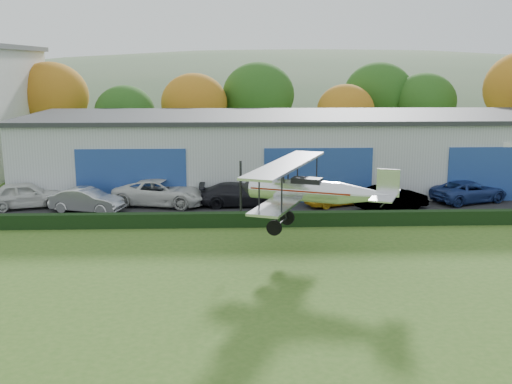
{
  "coord_description": "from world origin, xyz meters",
  "views": [
    {
      "loc": [
        -0.54,
        -16.8,
        8.85
      ],
      "look_at": [
        0.6,
        12.19,
        2.79
      ],
      "focal_mm": 42.99,
      "sensor_mm": 36.0,
      "label": 1
    }
  ],
  "objects_px": {
    "car_4": "(335,195)",
    "car_6": "(469,191)",
    "car_2": "(161,192)",
    "car_3": "(239,194)",
    "car_5": "(392,198)",
    "car_0": "(26,195)",
    "car_1": "(87,200)",
    "biplane": "(309,189)",
    "hangar": "(307,150)"
  },
  "relations": [
    {
      "from": "car_4",
      "to": "car_6",
      "type": "bearing_deg",
      "value": -109.53
    },
    {
      "from": "car_2",
      "to": "car_3",
      "type": "relative_size",
      "value": 1.18
    },
    {
      "from": "car_2",
      "to": "car_5",
      "type": "height_order",
      "value": "car_2"
    },
    {
      "from": "car_2",
      "to": "car_0",
      "type": "bearing_deg",
      "value": 105.73
    },
    {
      "from": "car_0",
      "to": "car_2",
      "type": "xyz_separation_m",
      "value": [
        8.36,
        0.42,
        -0.01
      ]
    },
    {
      "from": "car_1",
      "to": "car_2",
      "type": "relative_size",
      "value": 0.75
    },
    {
      "from": "car_2",
      "to": "car_6",
      "type": "xyz_separation_m",
      "value": [
        19.95,
        0.16,
        -0.12
      ]
    },
    {
      "from": "car_3",
      "to": "biplane",
      "type": "bearing_deg",
      "value": -166.17
    },
    {
      "from": "car_2",
      "to": "car_3",
      "type": "distance_m",
      "value": 4.99
    },
    {
      "from": "car_5",
      "to": "car_6",
      "type": "xyz_separation_m",
      "value": [
        5.58,
        1.86,
        -0.04
      ]
    },
    {
      "from": "car_2",
      "to": "car_3",
      "type": "xyz_separation_m",
      "value": [
        4.97,
        -0.35,
        -0.09
      ]
    },
    {
      "from": "car_1",
      "to": "car_4",
      "type": "distance_m",
      "value": 15.36
    },
    {
      "from": "car_3",
      "to": "biplane",
      "type": "height_order",
      "value": "biplane"
    },
    {
      "from": "car_5",
      "to": "car_2",
      "type": "bearing_deg",
      "value": 62.94
    },
    {
      "from": "car_2",
      "to": "car_6",
      "type": "distance_m",
      "value": 19.95
    },
    {
      "from": "car_4",
      "to": "car_6",
      "type": "height_order",
      "value": "car_6"
    },
    {
      "from": "car_2",
      "to": "car_4",
      "type": "xyz_separation_m",
      "value": [
        11.01,
        -0.54,
        -0.16
      ]
    },
    {
      "from": "hangar",
      "to": "car_4",
      "type": "relative_size",
      "value": 10.44
    },
    {
      "from": "car_6",
      "to": "hangar",
      "type": "bearing_deg",
      "value": 36.78
    },
    {
      "from": "car_2",
      "to": "car_5",
      "type": "xyz_separation_m",
      "value": [
        14.37,
        -1.7,
        -0.08
      ]
    },
    {
      "from": "hangar",
      "to": "car_5",
      "type": "relative_size",
      "value": 9.01
    },
    {
      "from": "car_4",
      "to": "biplane",
      "type": "bearing_deg",
      "value": 140.41
    },
    {
      "from": "hangar",
      "to": "car_2",
      "type": "distance_m",
      "value": 12.14
    },
    {
      "from": "car_0",
      "to": "car_2",
      "type": "relative_size",
      "value": 0.82
    },
    {
      "from": "hangar",
      "to": "car_2",
      "type": "relative_size",
      "value": 6.83
    },
    {
      "from": "car_2",
      "to": "car_5",
      "type": "distance_m",
      "value": 14.47
    },
    {
      "from": "hangar",
      "to": "biplane",
      "type": "bearing_deg",
      "value": -96.73
    },
    {
      "from": "car_3",
      "to": "car_5",
      "type": "xyz_separation_m",
      "value": [
        9.4,
        -1.35,
        0.01
      ]
    },
    {
      "from": "car_2",
      "to": "hangar",
      "type": "bearing_deg",
      "value": -44.26
    },
    {
      "from": "car_1",
      "to": "car_4",
      "type": "relative_size",
      "value": 1.14
    },
    {
      "from": "hangar",
      "to": "biplane",
      "type": "height_order",
      "value": "hangar"
    },
    {
      "from": "hangar",
      "to": "car_4",
      "type": "distance_m",
      "value": 7.38
    },
    {
      "from": "hangar",
      "to": "car_5",
      "type": "height_order",
      "value": "hangar"
    },
    {
      "from": "car_5",
      "to": "car_6",
      "type": "distance_m",
      "value": 5.88
    },
    {
      "from": "car_0",
      "to": "biplane",
      "type": "relative_size",
      "value": 0.59
    },
    {
      "from": "car_3",
      "to": "car_6",
      "type": "xyz_separation_m",
      "value": [
        14.97,
        0.5,
        -0.03
      ]
    },
    {
      "from": "car_1",
      "to": "car_6",
      "type": "xyz_separation_m",
      "value": [
        24.25,
        1.8,
        -0.03
      ]
    },
    {
      "from": "car_4",
      "to": "car_6",
      "type": "relative_size",
      "value": 0.77
    },
    {
      "from": "car_0",
      "to": "car_2",
      "type": "height_order",
      "value": "car_0"
    },
    {
      "from": "car_1",
      "to": "car_3",
      "type": "xyz_separation_m",
      "value": [
        9.28,
        1.29,
        0.0
      ]
    },
    {
      "from": "car_2",
      "to": "car_4",
      "type": "bearing_deg",
      "value": -79.93
    },
    {
      "from": "car_0",
      "to": "car_3",
      "type": "xyz_separation_m",
      "value": [
        13.33,
        0.07,
        -0.1
      ]
    },
    {
      "from": "car_0",
      "to": "car_1",
      "type": "height_order",
      "value": "car_0"
    },
    {
      "from": "car_3",
      "to": "car_5",
      "type": "relative_size",
      "value": 1.12
    },
    {
      "from": "car_4",
      "to": "car_0",
      "type": "bearing_deg",
      "value": 65.66
    },
    {
      "from": "car_0",
      "to": "car_5",
      "type": "height_order",
      "value": "car_0"
    },
    {
      "from": "car_0",
      "to": "car_1",
      "type": "relative_size",
      "value": 1.1
    },
    {
      "from": "car_2",
      "to": "car_3",
      "type": "height_order",
      "value": "car_2"
    },
    {
      "from": "car_5",
      "to": "hangar",
      "type": "bearing_deg",
      "value": 7.21
    },
    {
      "from": "hangar",
      "to": "car_6",
      "type": "distance_m",
      "value": 11.89
    }
  ]
}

